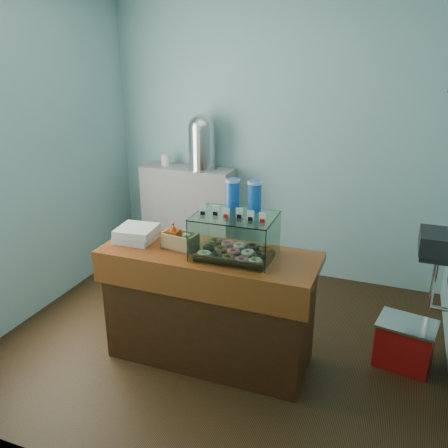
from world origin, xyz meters
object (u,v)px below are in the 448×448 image
at_px(display_case, 237,233).
at_px(coffee_urn, 202,141).
at_px(counter, 209,306).
at_px(red_cooler, 404,343).

xyz_separation_m(display_case, coffee_urn, (-0.92, 1.53, 0.33)).
distance_m(display_case, coffee_urn, 1.82).
height_order(counter, red_cooler, counter).
height_order(display_case, red_cooler, display_case).
relative_size(counter, red_cooler, 3.45).
xyz_separation_m(display_case, red_cooler, (1.22, 0.41, -0.88)).
xyz_separation_m(counter, display_case, (0.20, 0.03, 0.61)).
distance_m(coffee_urn, red_cooler, 2.70).
relative_size(counter, coffee_urn, 2.81).
distance_m(counter, display_case, 0.64).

